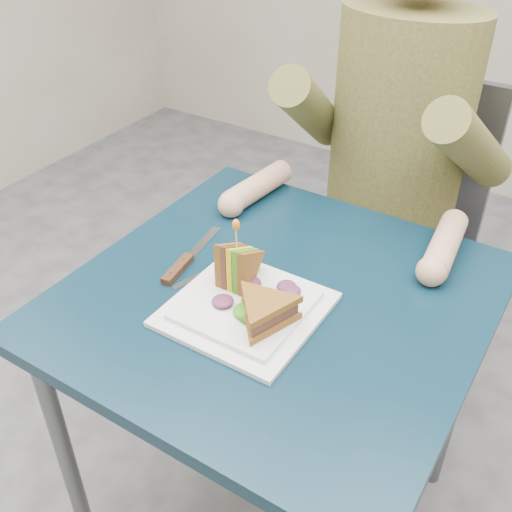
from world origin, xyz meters
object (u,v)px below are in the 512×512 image
Objects in this scene: chair at (397,218)px; sandwich_flat at (265,311)px; sandwich_upright at (237,267)px; knife at (183,264)px; fork at (209,270)px; plate at (246,308)px; table at (276,324)px; diner at (401,105)px.

chair reaches higher than sandwich_flat.
sandwich_upright reaches higher than knife.
sandwich_upright is at bearing -1.09° from knife.
plate is at bearing -25.87° from fork.
plate reaches higher than table.
sandwich_flat is 1.07× the size of fork.
table is at bearing 108.94° from sandwich_flat.
diner reaches higher than plate.
diner is at bearing 71.06° from knife.
sandwich_flat is 0.25m from knife.
diner reaches higher than sandwich_flat.
sandwich_upright is 0.10m from fork.
diner is at bearing 90.00° from table.
knife is (-0.20, -0.70, 0.20)m from chair.
sandwich_flat is (0.06, -0.02, 0.04)m from plate.
plate is 0.19m from knife.
diner is at bearing 83.38° from sandwich_upright.
chair is 4.20× the size of knife.
table is at bearing 8.13° from knife.
sandwich_upright is at bearing -96.62° from diner.
sandwich_upright is (-0.05, 0.05, 0.05)m from plate.
plate reaches higher than knife.
knife is (-0.20, -0.59, -0.18)m from diner.
knife is at bearing 163.00° from sandwich_flat.
plate is at bearing 155.56° from sandwich_flat.
diner is (-0.00, -0.11, 0.37)m from chair.
table is 0.81× the size of chair.
fork is at bearing 167.93° from sandwich_upright.
sandwich_flat is 0.85× the size of knife.
diner is 2.87× the size of plate.
diner is at bearing 75.60° from fork.
diner is 0.61m from sandwich_upright.
table is 2.88× the size of plate.
knife is (-0.05, -0.01, 0.00)m from fork.
sandwich_upright is at bearing 137.21° from plate.
sandwich_flat reaches higher than plate.
table is 0.62m from diner.
chair is 0.76m from knife.
diner is 3.96× the size of sandwich_flat.
chair is 0.78m from plate.
table is 0.16m from sandwich_flat.
fork is 0.06m from knife.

